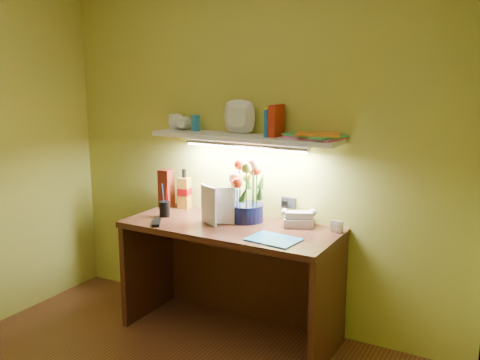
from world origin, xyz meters
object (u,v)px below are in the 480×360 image
object	(u,v)px
telephone	(299,217)
desk_clock	(337,226)
desk	(230,280)
flower_bouquet	(246,192)
whisky_bottle	(184,189)

from	to	relation	value
telephone	desk_clock	bearing A→B (deg)	-25.39
desk	flower_bouquet	xyz separation A→B (m)	(0.04, 0.14, 0.57)
whisky_bottle	desk	bearing A→B (deg)	-23.07
desk	flower_bouquet	size ratio (longest dim) A/B	3.53
desk	desk_clock	world-z (taller)	desk_clock
telephone	desk	bearing A→B (deg)	-177.95
telephone	desk_clock	xyz separation A→B (m)	(0.26, -0.00, -0.02)
telephone	whisky_bottle	distance (m)	0.90
flower_bouquet	whisky_bottle	size ratio (longest dim) A/B	1.38
desk_clock	whisky_bottle	xyz separation A→B (m)	(-1.15, 0.02, 0.11)
whisky_bottle	desk_clock	bearing A→B (deg)	-1.14
flower_bouquet	telephone	xyz separation A→B (m)	(0.35, 0.06, -0.14)
whisky_bottle	flower_bouquet	bearing A→B (deg)	-7.82
desk_clock	whisky_bottle	bearing A→B (deg)	-178.60
desk	telephone	bearing A→B (deg)	26.60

